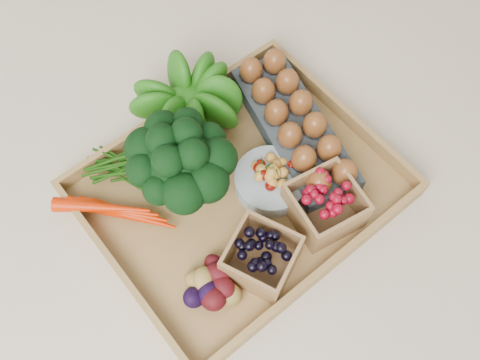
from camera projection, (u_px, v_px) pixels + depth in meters
ground at (240, 194)px, 1.04m from camera, size 4.00×4.00×0.00m
tray at (240, 192)px, 1.03m from camera, size 0.55×0.45×0.01m
carrots at (113, 210)px, 0.98m from camera, size 0.19×0.13×0.04m
lettuce at (190, 97)px, 1.04m from camera, size 0.15×0.15×0.15m
broccoli at (183, 176)px, 0.96m from camera, size 0.19×0.19×0.15m
cherry_bowl at (271, 181)px, 1.01m from camera, size 0.14×0.14×0.04m
egg_carton at (294, 128)px, 1.07m from camera, size 0.20×0.36×0.04m
potatoes at (214, 283)px, 0.91m from camera, size 0.12×0.12×0.07m
punnet_blackberry at (261, 257)px, 0.93m from camera, size 0.15×0.15×0.08m
punnet_raspberry at (325, 205)px, 0.97m from camera, size 0.14×0.14×0.08m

